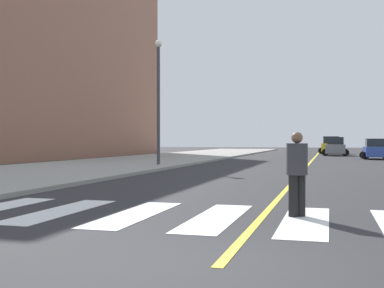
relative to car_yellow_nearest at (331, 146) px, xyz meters
name	(u,v)px	position (x,y,z in m)	size (l,w,h in m)	color
ground_plane	(217,268)	(-1.54, -56.17, -0.98)	(220.00, 220.00, 0.00)	#28282B
sidewalk_kerb_west	(86,167)	(-13.74, -36.17, -0.90)	(10.00, 120.00, 0.15)	gray
crosswalk_paint	(260,219)	(-1.54, -52.17, -0.97)	(13.50, 4.00, 0.01)	silver
lane_divider_paint	(314,158)	(-1.54, -16.17, -0.97)	(0.16, 80.00, 0.01)	yellow
low_rise_brick_west	(27,59)	(-29.00, -19.10, 8.67)	(16.00, 32.00, 19.30)	#8D5B46
car_yellow_nearest	(331,146)	(0.00, 0.00, 0.00)	(3.00, 4.73, 2.09)	gold
car_gray_second	(335,147)	(0.39, -7.44, -0.06)	(2.75, 4.39, 1.96)	slate
car_blue_third	(375,150)	(3.60, -16.82, -0.15)	(2.49, 3.96, 1.76)	#2D479E
pedestrian_crossing	(297,170)	(-0.84, -51.61, 0.00)	(0.44, 0.44, 1.78)	black
street_lamp	(158,91)	(-10.20, -33.65, 3.61)	(0.44, 0.44, 7.53)	#38383D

